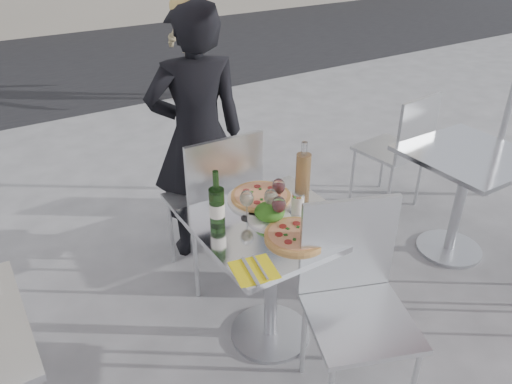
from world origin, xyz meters
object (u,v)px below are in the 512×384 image
wineglass_red_a (279,206)px  napkin_right (340,224)px  pizza_near (296,235)px  pizza_far (261,197)px  wineglass_white_a (247,199)px  wine_bottle (217,205)px  wineglass_white_b (271,198)px  napkin_left (254,270)px  pedestrian_b (185,30)px  woman_diner (197,137)px  side_table_right (464,182)px  side_chair_rfar (402,143)px  carafe (303,172)px  chair_far (217,197)px  main_table (272,257)px  sugar_shaker (298,203)px  wineglass_red_b (279,187)px  chair_near (354,290)px  salad_plate (270,213)px

wineglass_red_a → napkin_right: (0.26, -0.16, -0.11)m
wineglass_red_a → pizza_near: bearing=-84.1°
pizza_far → wineglass_white_a: 0.21m
pizza_near → napkin_right: (0.24, -0.03, -0.01)m
wine_bottle → wineglass_white_b: bearing=-15.6°
wineglass_white_a → napkin_right: size_ratio=0.73×
pizza_far → napkin_left: pizza_far is taller
napkin_left → pedestrian_b: bearing=79.9°
wineglass_white_a → wineglass_red_a: same height
napkin_right → woman_diner: bearing=86.6°
side_table_right → napkin_left: (-1.77, -0.27, 0.21)m
pedestrian_b → side_chair_rfar: bearing=10.3°
carafe → wineglass_white_b: size_ratio=1.84×
pizza_near → chair_far: bearing=91.8°
wineglass_white_b → napkin_left: wineglass_white_b is taller
side_table_right → main_table: bearing=180.0°
wine_bottle → napkin_right: size_ratio=1.36×
wine_bottle → wineglass_white_b: wine_bottle is taller
woman_diner → pizza_far: size_ratio=4.73×
wineglass_red_a → napkin_right: wineglass_red_a is taller
pedestrian_b → wineglass_white_b: bearing=-13.0°
sugar_shaker → wine_bottle: bearing=165.2°
wineglass_white_b → wineglass_red_b: size_ratio=1.00×
wineglass_red_b → napkin_left: bearing=-135.1°
pedestrian_b → napkin_left: 4.45m
napkin_right → wineglass_white_b: bearing=122.9°
pedestrian_b → wineglass_red_a: size_ratio=10.57×
wine_bottle → woman_diner: bearing=69.9°
wineglass_red_b → pedestrian_b: bearing=71.7°
woman_diner → pizza_near: size_ratio=5.61×
chair_far → chair_near: chair_far is taller
chair_near → napkin_left: chair_near is taller
wine_bottle → carafe: size_ratio=1.02×
side_chair_rfar → wineglass_red_a: 1.73m
chair_far → pizza_far: (0.07, -0.38, 0.16)m
chair_far → napkin_left: size_ratio=4.83×
wineglass_red_a → napkin_right: size_ratio=0.73×
chair_far → pedestrian_b: 3.56m
carafe → wineglass_red_b: carafe is taller
chair_near → salad_plate: bearing=126.9°
sugar_shaker → napkin_right: 0.23m
pedestrian_b → sugar_shaker: pedestrian_b is taller
side_chair_rfar → wineglass_white_a: 1.78m
chair_far → napkin_right: 0.84m
napkin_left → wineglass_red_b: bearing=56.2°
carafe → side_chair_rfar: bearing=19.6°
side_table_right → pizza_near: size_ratio=2.51×
salad_plate → napkin_right: size_ratio=1.01×
salad_plate → wineglass_white_b: wineglass_white_b is taller
salad_plate → wine_bottle: wine_bottle is taller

